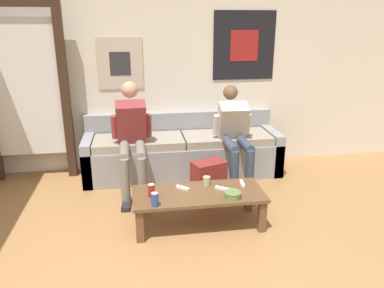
# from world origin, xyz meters

# --- Properties ---
(wall_back) EXTENTS (10.00, 0.07, 2.55)m
(wall_back) POSITION_xyz_m (0.00, 2.98, 1.28)
(wall_back) COLOR silver
(wall_back) RESTS_ON ground_plane
(door_frame) EXTENTS (1.00, 0.10, 2.15)m
(door_frame) POSITION_xyz_m (-1.62, 2.76, 1.20)
(door_frame) COLOR #382319
(door_frame) RESTS_ON ground_plane
(couch) EXTENTS (2.47, 0.73, 0.75)m
(couch) POSITION_xyz_m (0.25, 2.61, 0.28)
(couch) COLOR gray
(couch) RESTS_ON ground_plane
(coffee_table) EXTENTS (1.25, 0.53, 0.34)m
(coffee_table) POSITION_xyz_m (0.22, 1.27, 0.29)
(coffee_table) COLOR brown
(coffee_table) RESTS_ON ground_plane
(person_seated_adult) EXTENTS (0.47, 0.94, 1.24)m
(person_seated_adult) POSITION_xyz_m (-0.39, 2.22, 0.68)
(person_seated_adult) COLOR gray
(person_seated_adult) RESTS_ON ground_plane
(person_seated_teen) EXTENTS (0.47, 0.91, 1.16)m
(person_seated_teen) POSITION_xyz_m (0.83, 2.24, 0.64)
(person_seated_teen) COLOR #384256
(person_seated_teen) RESTS_ON ground_plane
(backpack) EXTENTS (0.41, 0.34, 0.41)m
(backpack) POSITION_xyz_m (0.45, 1.87, 0.20)
(backpack) COLOR maroon
(backpack) RESTS_ON ground_plane
(ceramic_bowl) EXTENTS (0.16, 0.16, 0.06)m
(ceramic_bowl) POSITION_xyz_m (0.52, 1.11, 0.38)
(ceramic_bowl) COLOR #607F47
(ceramic_bowl) RESTS_ON coffee_table
(pillar_candle) EXTENTS (0.07, 0.07, 0.10)m
(pillar_candle) POSITION_xyz_m (0.33, 1.42, 0.39)
(pillar_candle) COLOR tan
(pillar_candle) RESTS_ON coffee_table
(drink_can_blue) EXTENTS (0.07, 0.07, 0.12)m
(drink_can_blue) POSITION_xyz_m (-0.21, 1.07, 0.40)
(drink_can_blue) COLOR #28479E
(drink_can_blue) RESTS_ON coffee_table
(drink_can_red) EXTENTS (0.07, 0.07, 0.12)m
(drink_can_red) POSITION_xyz_m (-0.23, 1.26, 0.40)
(drink_can_red) COLOR maroon
(drink_can_red) RESTS_ON coffee_table
(game_controller_near_left) EXTENTS (0.13, 0.12, 0.03)m
(game_controller_near_left) POSITION_xyz_m (0.08, 1.37, 0.36)
(game_controller_near_left) COLOR white
(game_controller_near_left) RESTS_ON coffee_table
(game_controller_near_right) EXTENTS (0.14, 0.11, 0.03)m
(game_controller_near_right) POSITION_xyz_m (0.46, 1.30, 0.36)
(game_controller_near_right) COLOR white
(game_controller_near_right) RESTS_ON coffee_table
(game_controller_far_center) EXTENTS (0.05, 0.15, 0.03)m
(game_controller_far_center) POSITION_xyz_m (0.69, 1.39, 0.36)
(game_controller_far_center) COLOR white
(game_controller_far_center) RESTS_ON coffee_table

